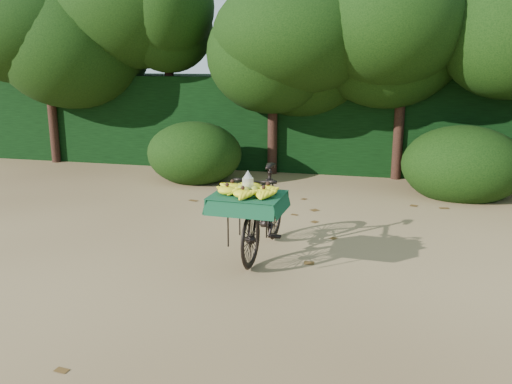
# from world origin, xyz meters

# --- Properties ---
(ground) EXTENTS (80.00, 80.00, 0.00)m
(ground) POSITION_xyz_m (0.00, 0.00, 0.00)
(ground) COLOR tan
(ground) RESTS_ON ground
(vendor_bicycle) EXTENTS (0.73, 1.74, 1.00)m
(vendor_bicycle) POSITION_xyz_m (-0.98, 1.01, 0.51)
(vendor_bicycle) COLOR black
(vendor_bicycle) RESTS_ON ground
(hedge_backdrop) EXTENTS (26.00, 1.80, 1.80)m
(hedge_backdrop) POSITION_xyz_m (0.00, 6.30, 0.90)
(hedge_backdrop) COLOR black
(hedge_backdrop) RESTS_ON ground
(tree_row) EXTENTS (14.50, 2.00, 4.00)m
(tree_row) POSITION_xyz_m (-0.65, 5.50, 2.00)
(tree_row) COLOR black
(tree_row) RESTS_ON ground
(bush_clumps) EXTENTS (8.80, 1.70, 0.90)m
(bush_clumps) POSITION_xyz_m (0.50, 4.30, 0.45)
(bush_clumps) COLOR black
(bush_clumps) RESTS_ON ground
(leaf_litter) EXTENTS (7.00, 7.30, 0.01)m
(leaf_litter) POSITION_xyz_m (0.00, 0.65, 0.01)
(leaf_litter) COLOR #543716
(leaf_litter) RESTS_ON ground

